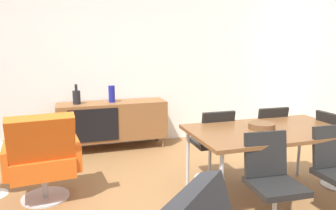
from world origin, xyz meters
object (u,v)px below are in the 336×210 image
dining_chair_back_right (265,137)px  dining_table (269,133)px  sideboard (113,121)px  dining_chair_back_left (213,142)px  lounge_chair_red (43,157)px  wooden_bowl_on_table (262,126)px  dining_chair_front_left (272,181)px  vase_sculptural_dark (77,97)px  vase_cobalt (112,94)px

dining_chair_back_right → dining_table: bearing=-122.0°
sideboard → dining_table: bearing=-58.4°
dining_chair_back_right → dining_chair_back_left: bearing=-180.0°
dining_chair_back_right → lounge_chair_red: (-2.53, 0.07, -0.00)m
sideboard → dining_table: (1.28, -2.08, 0.26)m
wooden_bowl_on_table → dining_chair_back_right: dining_chair_back_right is taller
dining_chair_back_right → dining_chair_front_left: bearing=-121.9°
dining_chair_front_left → lounge_chair_red: 2.18m
wooden_bowl_on_table → dining_chair_back_left: 0.67m
vase_sculptural_dark → dining_chair_back_right: (2.13, -1.52, -0.36)m
dining_chair_back_right → lounge_chair_red: size_ratio=0.90×
wooden_bowl_on_table → dining_chair_back_right: size_ratio=0.30×
sideboard → dining_chair_back_left: 1.78m
dining_table → lounge_chair_red: (-2.18, 0.62, -0.23)m
dining_chair_front_left → lounge_chair_red: (-1.83, 1.18, -0.00)m
dining_chair_back_right → lounge_chair_red: lounge_chair_red is taller
vase_sculptural_dark → lounge_chair_red: vase_sculptural_dark is taller
dining_chair_back_left → vase_cobalt: bearing=121.3°
lounge_chair_red → dining_chair_front_left: bearing=-32.9°
dining_table → dining_chair_back_right: size_ratio=1.87×
lounge_chair_red → dining_chair_back_right: bearing=-1.5°
dining_chair_back_left → sideboard: bearing=121.4°
dining_table → dining_chair_front_left: size_ratio=1.87×
vase_sculptural_dark → dining_table: (1.78, -2.08, -0.13)m
dining_chair_back_right → dining_chair_back_left: same height
vase_sculptural_dark → wooden_bowl_on_table: bearing=-50.1°
dining_chair_front_left → lounge_chair_red: lounge_chair_red is taller
vase_cobalt → dining_chair_back_right: (1.63, -1.52, -0.37)m
vase_cobalt → dining_table: size_ratio=0.16×
dining_chair_back_left → dining_table: bearing=-57.9°
wooden_bowl_on_table → lounge_chair_red: bearing=164.3°
dining_chair_back_left → lounge_chair_red: 1.83m
vase_cobalt → lounge_chair_red: bearing=-121.7°
dining_table → dining_chair_back_right: (0.35, 0.56, -0.23)m
dining_table → dining_chair_back_left: size_ratio=1.87×
wooden_bowl_on_table → vase_cobalt: bearing=120.5°
dining_chair_back_right → dining_chair_back_left: size_ratio=1.00×
lounge_chair_red → dining_table: bearing=-16.0°
dining_table → lounge_chair_red: 2.28m
dining_chair_back_left → lounge_chair_red: (-1.83, 0.07, -0.00)m
dining_chair_back_left → wooden_bowl_on_table: bearing=-62.0°
vase_cobalt → dining_chair_back_right: vase_cobalt is taller
sideboard → wooden_bowl_on_table: 2.40m
sideboard → dining_chair_back_left: size_ratio=1.87×
wooden_bowl_on_table → dining_chair_back_right: (0.42, 0.53, -0.30)m
sideboard → vase_sculptural_dark: bearing=179.8°
sideboard → vase_cobalt: 0.40m
vase_sculptural_dark → dining_chair_back_left: size_ratio=0.33×
sideboard → dining_chair_back_left: dining_chair_back_left is taller
sideboard → dining_chair_back_right: 2.23m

